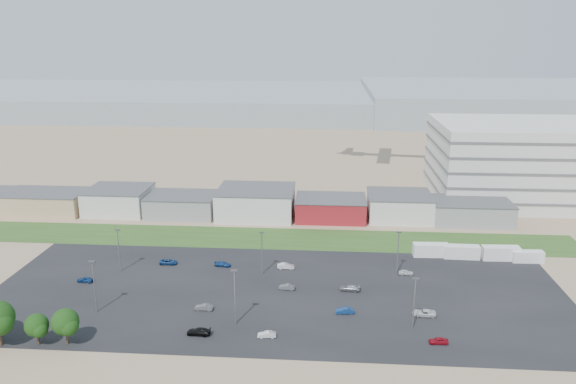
# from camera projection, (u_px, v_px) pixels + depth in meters

# --- Properties ---
(ground) EXTENTS (700.00, 700.00, 0.00)m
(ground) POSITION_uv_depth(u_px,v_px,m) (238.00, 342.00, 98.24)
(ground) COLOR #977D60
(ground) RESTS_ON ground
(parking_lot) EXTENTS (120.00, 50.00, 0.01)m
(parking_lot) POSITION_uv_depth(u_px,v_px,m) (277.00, 292.00, 117.08)
(parking_lot) COLOR black
(parking_lot) RESTS_ON ground
(grass_strip) EXTENTS (160.00, 16.00, 0.02)m
(grass_strip) POSITION_uv_depth(u_px,v_px,m) (270.00, 238.00, 148.15)
(grass_strip) COLOR #2C511E
(grass_strip) RESTS_ON ground
(hills_backdrop) EXTENTS (700.00, 200.00, 9.00)m
(hills_backdrop) POSITION_uv_depth(u_px,v_px,m) (365.00, 104.00, 396.50)
(hills_backdrop) COLOR gray
(hills_backdrop) RESTS_ON ground
(building_row) EXTENTS (170.00, 20.00, 8.00)m
(building_row) POSITION_uv_depth(u_px,v_px,m) (219.00, 202.00, 166.51)
(building_row) COLOR silver
(building_row) RESTS_ON ground
(parking_garage) EXTENTS (80.00, 40.00, 25.00)m
(parking_garage) POSITION_uv_depth(u_px,v_px,m) (563.00, 162.00, 179.60)
(parking_garage) COLOR silver
(parking_garage) RESTS_ON ground
(box_trailer_a) EXTENTS (8.55, 2.99, 3.17)m
(box_trailer_a) POSITION_uv_depth(u_px,v_px,m) (431.00, 250.00, 135.85)
(box_trailer_a) COLOR silver
(box_trailer_a) RESTS_ON ground
(box_trailer_b) EXTENTS (8.44, 2.82, 3.14)m
(box_trailer_b) POSITION_uv_depth(u_px,v_px,m) (461.00, 252.00, 134.68)
(box_trailer_b) COLOR silver
(box_trailer_b) RESTS_ON ground
(box_trailer_c) EXTENTS (8.85, 3.09, 3.28)m
(box_trailer_c) POSITION_uv_depth(u_px,v_px,m) (501.00, 253.00, 133.75)
(box_trailer_c) COLOR silver
(box_trailer_c) RESTS_ON ground
(box_trailer_d) EXTENTS (7.32, 2.56, 2.71)m
(box_trailer_d) POSITION_uv_depth(u_px,v_px,m) (527.00, 256.00, 132.44)
(box_trailer_d) COLOR silver
(box_trailer_d) RESTS_ON ground
(tree_right) EXTENTS (4.37, 4.37, 6.56)m
(tree_right) POSITION_uv_depth(u_px,v_px,m) (37.00, 328.00, 96.53)
(tree_right) COLOR black
(tree_right) RESTS_ON ground
(tree_near) EXTENTS (5.02, 5.02, 7.53)m
(tree_near) POSITION_uv_depth(u_px,v_px,m) (65.00, 325.00, 96.56)
(tree_near) COLOR black
(tree_near) RESTS_ON ground
(lightpole_front_l) EXTENTS (1.24, 0.52, 10.56)m
(lightpole_front_l) POSITION_uv_depth(u_px,v_px,m) (95.00, 287.00, 107.56)
(lightpole_front_l) COLOR slate
(lightpole_front_l) RESTS_ON ground
(lightpole_front_m) EXTENTS (1.28, 0.53, 10.84)m
(lightpole_front_m) POSITION_uv_depth(u_px,v_px,m) (235.00, 297.00, 102.94)
(lightpole_front_m) COLOR slate
(lightpole_front_m) RESTS_ON ground
(lightpole_front_r) EXTENTS (1.17, 0.49, 9.96)m
(lightpole_front_r) POSITION_uv_depth(u_px,v_px,m) (414.00, 303.00, 101.52)
(lightpole_front_r) COLOR slate
(lightpole_front_r) RESTS_ON ground
(lightpole_back_l) EXTENTS (1.19, 0.49, 10.08)m
(lightpole_back_l) POSITION_uv_depth(u_px,v_px,m) (119.00, 250.00, 126.21)
(lightpole_back_l) COLOR slate
(lightpole_back_l) RESTS_ON ground
(lightpole_back_m) EXTENTS (1.18, 0.49, 10.02)m
(lightpole_back_m) POSITION_uv_depth(u_px,v_px,m) (262.00, 253.00, 124.76)
(lightpole_back_m) COLOR slate
(lightpole_back_m) RESTS_ON ground
(lightpole_back_r) EXTENTS (1.17, 0.49, 9.97)m
(lightpole_back_r) POSITION_uv_depth(u_px,v_px,m) (398.00, 253.00, 125.04)
(lightpole_back_r) COLOR slate
(lightpole_back_r) RESTS_ON ground
(parked_car_0) EXTENTS (4.53, 2.25, 1.23)m
(parked_car_0) POSITION_uv_depth(u_px,v_px,m) (424.00, 313.00, 107.20)
(parked_car_0) COLOR silver
(parked_car_0) RESTS_ON ground
(parked_car_1) EXTENTS (3.74, 1.62, 1.20)m
(parked_car_1) POSITION_uv_depth(u_px,v_px,m) (345.00, 311.00, 108.15)
(parked_car_1) COLOR navy
(parked_car_1) RESTS_ON ground
(parked_car_2) EXTENTS (3.39, 1.44, 1.15)m
(parked_car_2) POSITION_uv_depth(u_px,v_px,m) (438.00, 341.00, 97.57)
(parked_car_2) COLOR maroon
(parked_car_2) RESTS_ON ground
(parked_car_3) EXTENTS (4.45, 2.03, 1.26)m
(parked_car_3) POSITION_uv_depth(u_px,v_px,m) (199.00, 332.00, 100.44)
(parked_car_3) COLOR black
(parked_car_3) RESTS_ON ground
(parked_car_4) EXTENTS (3.67, 1.44, 1.19)m
(parked_car_4) POSITION_uv_depth(u_px,v_px,m) (204.00, 307.00, 109.50)
(parked_car_4) COLOR #595B5E
(parked_car_4) RESTS_ON ground
(parked_car_5) EXTENTS (3.61, 1.79, 1.18)m
(parked_car_5) POSITION_uv_depth(u_px,v_px,m) (85.00, 280.00, 121.79)
(parked_car_5) COLOR navy
(parked_car_5) RESTS_ON ground
(parked_car_6) EXTENTS (3.98, 1.96, 1.11)m
(parked_car_6) POSITION_uv_depth(u_px,v_px,m) (223.00, 264.00, 130.11)
(parked_car_6) COLOR navy
(parked_car_6) RESTS_ON ground
(parked_car_7) EXTENTS (3.56, 1.59, 1.13)m
(parked_car_7) POSITION_uv_depth(u_px,v_px,m) (287.00, 287.00, 118.33)
(parked_car_7) COLOR #595B5E
(parked_car_7) RESTS_ON ground
(parked_car_8) EXTENTS (3.30, 1.44, 1.11)m
(parked_car_8) POSITION_uv_depth(u_px,v_px,m) (406.00, 272.00, 125.56)
(parked_car_8) COLOR silver
(parked_car_8) RESTS_ON ground
(parked_car_9) EXTENTS (4.15, 1.98, 1.14)m
(parked_car_9) POSITION_uv_depth(u_px,v_px,m) (168.00, 262.00, 131.32)
(parked_car_9) COLOR navy
(parked_car_9) RESTS_ON ground
(parked_car_11) EXTENTS (3.89, 1.37, 1.28)m
(parked_car_11) POSITION_uv_depth(u_px,v_px,m) (286.00, 266.00, 128.78)
(parked_car_11) COLOR silver
(parked_car_11) RESTS_ON ground
(parked_car_12) EXTENTS (4.51, 2.21, 1.26)m
(parked_car_12) POSITION_uv_depth(u_px,v_px,m) (350.00, 288.00, 117.68)
(parked_car_12) COLOR #A5A5AA
(parked_car_12) RESTS_ON ground
(parked_car_13) EXTENTS (3.38, 1.42, 1.09)m
(parked_car_13) POSITION_uv_depth(u_px,v_px,m) (267.00, 334.00, 99.64)
(parked_car_13) COLOR silver
(parked_car_13) RESTS_ON ground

